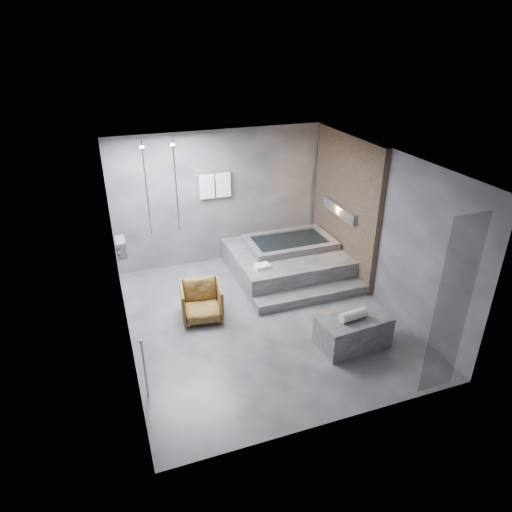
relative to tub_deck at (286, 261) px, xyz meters
name	(u,v)px	position (x,y,z in m)	size (l,w,h in m)	color
room	(281,219)	(-0.65, -1.21, 1.48)	(5.00, 5.04, 2.82)	#313134
tub_deck	(286,261)	(0.00, 0.00, 0.00)	(2.20, 2.00, 0.50)	#363639
tub_step	(311,296)	(0.00, -1.18, -0.16)	(2.20, 0.36, 0.18)	#363639
concrete_bench	(353,331)	(0.04, -2.60, 0.00)	(1.12, 0.62, 0.50)	#38383B
driftwood_chair	(202,301)	(-2.04, -1.05, 0.07)	(0.69, 0.71, 0.65)	#422B10
rolled_towel	(353,315)	(0.00, -2.63, 0.33)	(0.16, 0.16, 0.44)	silver
deck_towel	(262,266)	(-0.75, -0.56, 0.29)	(0.28, 0.21, 0.08)	white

